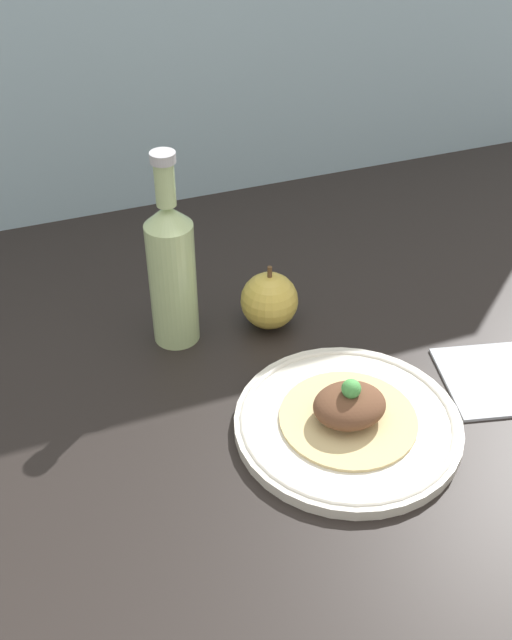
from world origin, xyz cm
name	(u,v)px	position (x,y,z in cm)	size (l,w,h in cm)	color
ground_plane	(292,404)	(0.00, 0.00, -2.00)	(180.00, 110.00, 4.00)	black
plate	(348,423)	(3.53, -7.96, 0.88)	(26.10, 26.10, 1.67)	silver
plated_food	(349,409)	(3.53, -7.96, 3.12)	(15.81, 15.81, 5.91)	#D6BC7F
cider_bottle	(172,270)	(-10.14, 15.38, 10.62)	(6.03, 6.03, 26.36)	#B7D18E
apple	(269,301)	(2.34, 13.67, 3.87)	(7.73, 7.73, 9.20)	gold
napkin	(501,378)	(25.05, -7.14, 0.40)	(16.81, 16.03, 0.80)	#B7BCC6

